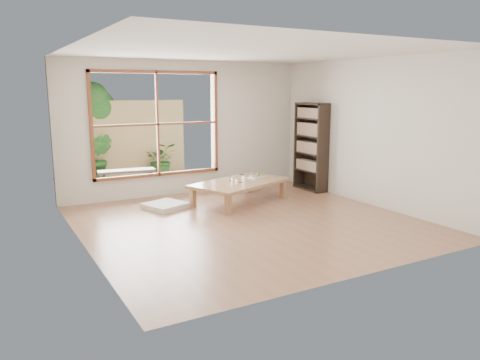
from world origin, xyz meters
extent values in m
plane|color=#9C6C4E|center=(0.00, 0.00, 0.00)|extent=(5.00, 5.00, 0.00)
cube|color=#A77951|center=(0.51, 1.20, 0.36)|extent=(2.03, 1.59, 0.06)
cube|color=#A77951|center=(-0.08, 0.52, 0.17)|extent=(0.12, 0.12, 0.34)
cube|color=#A77951|center=(-0.39, 1.29, 0.17)|extent=(0.12, 0.12, 0.34)
cube|color=#A77951|center=(1.42, 1.11, 0.17)|extent=(0.12, 0.12, 0.34)
cube|color=#A77951|center=(1.11, 1.88, 0.17)|extent=(0.12, 0.12, 0.34)
cube|color=beige|center=(-0.85, 1.45, 0.05)|extent=(0.80, 0.80, 0.09)
cube|color=#2D2219|center=(2.34, 1.46, 0.89)|extent=(0.29, 0.80, 1.78)
cylinder|color=silver|center=(0.49, 1.11, 0.46)|extent=(0.08, 0.08, 0.14)
cylinder|color=silver|center=(0.63, 1.31, 0.44)|extent=(0.07, 0.07, 0.11)
cylinder|color=silver|center=(0.40, 1.34, 0.43)|extent=(0.06, 0.06, 0.08)
cylinder|color=silver|center=(0.44, 1.26, 0.43)|extent=(0.06, 0.06, 0.07)
cube|color=white|center=(0.96, 1.35, 0.40)|extent=(0.34, 0.28, 0.02)
sphere|color=#4C6C2B|center=(1.03, 1.39, 0.45)|extent=(0.07, 0.07, 0.07)
cube|color=#CA7A2F|center=(0.92, 1.30, 0.42)|extent=(0.06, 0.05, 0.03)
cube|color=beige|center=(0.88, 1.38, 0.42)|extent=(0.07, 0.07, 0.02)
cylinder|color=silver|center=(0.99, 1.28, 0.42)|extent=(0.17, 0.05, 0.01)
cube|color=#373028|center=(-0.60, 3.56, 0.00)|extent=(2.80, 2.00, 0.05)
cube|color=#2D2219|center=(-0.95, 3.45, 0.37)|extent=(1.20, 0.48, 0.05)
cube|color=#2D2219|center=(-1.51, 3.39, 0.19)|extent=(0.07, 0.07, 0.32)
cube|color=#2D2219|center=(-1.47, 3.65, 0.19)|extent=(0.07, 0.07, 0.32)
cube|color=#2D2219|center=(-0.43, 3.26, 0.19)|extent=(0.07, 0.07, 0.32)
cube|color=#2D2219|center=(-0.40, 3.51, 0.19)|extent=(0.07, 0.07, 0.32)
cube|color=#DDB871|center=(-0.60, 4.56, 0.90)|extent=(2.80, 0.06, 1.80)
imported|color=#316424|center=(0.12, 4.25, 0.43)|extent=(0.88, 0.81, 0.80)
imported|color=#316424|center=(-1.31, 4.31, 0.56)|extent=(0.68, 0.60, 1.07)
cylinder|color=#4C3D2D|center=(-1.30, 4.86, 0.80)|extent=(0.14, 0.14, 1.60)
sphere|color=#316424|center=(-1.18, 4.86, 1.65)|extent=(0.84, 0.84, 0.84)
sphere|color=#316424|center=(-1.45, 4.94, 1.45)|extent=(0.70, 0.70, 0.70)
sphere|color=#316424|center=(-1.27, 4.76, 1.90)|extent=(0.64, 0.64, 0.64)
camera|label=1|loc=(-3.59, -6.14, 2.06)|focal=35.00mm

